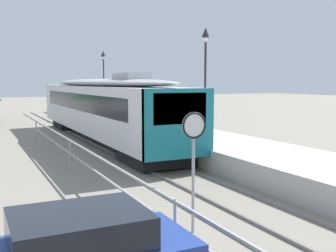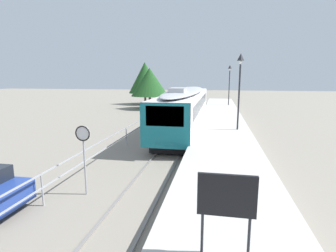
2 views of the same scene
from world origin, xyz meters
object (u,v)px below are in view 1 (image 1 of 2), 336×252
(commuter_train, at_px, (101,105))
(platform_lamp_far_end, at_px, (104,69))
(platform_lamp_mid_platform, at_px, (205,59))
(speed_limit_sign, at_px, (194,142))

(commuter_train, distance_m, platform_lamp_far_end, 14.27)
(commuter_train, bearing_deg, platform_lamp_mid_platform, -44.97)
(platform_lamp_far_end, xyz_separation_m, speed_limit_sign, (-6.52, -27.91, -2.50))
(platform_lamp_mid_platform, bearing_deg, platform_lamp_far_end, 90.00)
(platform_lamp_mid_platform, xyz_separation_m, speed_limit_sign, (-6.52, -10.24, -2.50))
(commuter_train, distance_m, platform_lamp_mid_platform, 6.55)
(platform_lamp_mid_platform, bearing_deg, commuter_train, 135.03)
(platform_lamp_far_end, bearing_deg, platform_lamp_mid_platform, -90.00)
(platform_lamp_mid_platform, xyz_separation_m, platform_lamp_far_end, (0.00, 17.67, 0.00))
(speed_limit_sign, bearing_deg, platform_lamp_mid_platform, 57.54)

